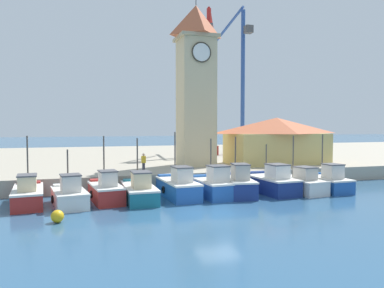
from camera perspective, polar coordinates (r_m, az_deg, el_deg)
ground_plane at (r=22.38m, az=3.96°, el=-10.32°), size 300.00×300.00×0.00m
quay_wharf at (r=49.24m, az=-7.72°, el=-2.34°), size 120.00×40.00×1.25m
fishing_boat_far_left at (r=26.08m, az=-23.73°, el=-7.06°), size 2.23×5.04×4.42m
fishing_boat_left_outer at (r=25.04m, az=-18.19°, el=-7.41°), size 2.52×4.46×3.55m
fishing_boat_left_inner at (r=25.70m, az=-12.99°, el=-6.95°), size 2.30×4.42×4.38m
fishing_boat_mid_left at (r=25.64m, az=-8.06°, el=-7.04°), size 2.06×5.16×4.22m
fishing_boat_center at (r=26.55m, az=-2.13°, el=-6.48°), size 2.21×5.27×4.61m
fishing_boat_mid_right at (r=26.85m, az=3.39°, el=-6.38°), size 2.41×4.52×4.13m
fishing_boat_right_inner at (r=27.56m, az=6.95°, el=-6.09°), size 2.51×4.98×4.26m
fishing_boat_right_outer at (r=28.89m, az=11.95°, el=-5.79°), size 2.57×5.19×3.64m
fishing_boat_far_right at (r=29.72m, az=15.91°, el=-5.76°), size 2.65×4.95×4.30m
fishing_boat_end_right at (r=30.85m, az=19.84°, el=-5.43°), size 2.17×4.29×4.39m
clock_tower at (r=35.80m, az=0.61°, el=9.47°), size 3.63×3.63×16.67m
warehouse_right at (r=38.32m, az=12.74°, el=0.59°), size 9.91×5.45×4.59m
port_crane_near at (r=48.42m, az=2.59°, el=7.06°), size 4.52×8.51×18.85m
port_crane_far at (r=52.46m, az=7.60°, el=7.19°), size 2.40×9.19×20.11m
mooring_buoy at (r=21.17m, az=-19.82°, el=-10.32°), size 0.67×0.67×0.67m
dock_worker_near_tower at (r=30.00m, az=-7.39°, el=-2.89°), size 0.34×0.22×1.62m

